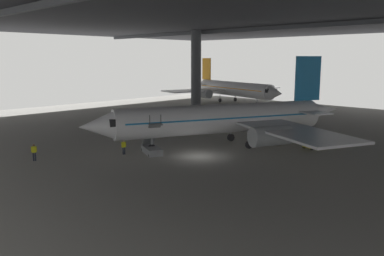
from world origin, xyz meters
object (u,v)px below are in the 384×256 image
Objects in this scene: boarding_stairs at (152,147)px; baggage_tug at (313,144)px; crew_worker_by_stairs at (124,146)px; crew_worker_near_nose at (34,151)px; airplane_main at (226,119)px; airplane_distant at (232,89)px.

boarding_stairs is 1.85× the size of baggage_tug.
boarding_stairs is 3.01m from crew_worker_by_stairs.
crew_worker_by_stairs is at bearing -127.92° from baggage_tug.
boarding_stairs reaches higher than crew_worker_near_nose.
airplane_main is 21.30m from crew_worker_near_nose.
crew_worker_near_nose is 0.72× the size of baggage_tug.
crew_worker_near_nose is 1.10× the size of crew_worker_by_stairs.
airplane_distant is 49.56m from baggage_tug.
airplane_distant is (-20.06, 57.23, 2.25)m from crew_worker_near_nose.
boarding_stairs is 18.51m from baggage_tug.
crew_worker_near_nose is at bearing -120.03° from boarding_stairs.
airplane_main reaches higher than airplane_distant.
airplane_main is 48.21m from airplane_distant.
airplane_main is at bearing 65.16° from crew_worker_by_stairs.
crew_worker_near_nose is 30.43m from baggage_tug.
crew_worker_near_nose is (-9.33, -19.02, -2.27)m from airplane_main.
boarding_stairs is (-3.33, -8.63, -2.56)m from airplane_main.
baggage_tug is at bearing 36.15° from airplane_main.
airplane_main is 17.99× the size of crew_worker_near_nose.
baggage_tug is at bearing -40.73° from airplane_distant.
airplane_distant is (-26.06, 46.85, 2.54)m from boarding_stairs.
crew_worker_by_stairs is at bearing -63.77° from airplane_distant.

